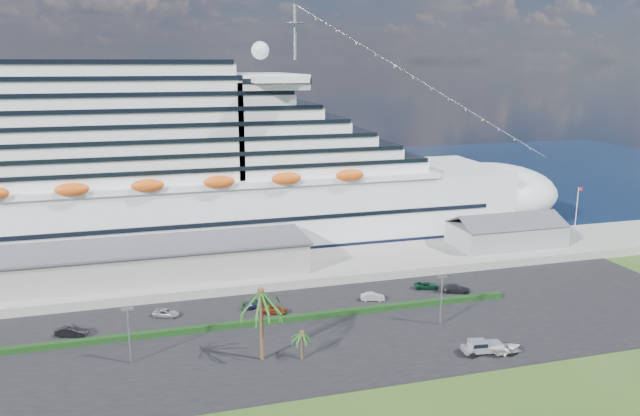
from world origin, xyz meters
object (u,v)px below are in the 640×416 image
object	(u,v)px
parked_car_3	(256,304)
boat_trailer	(507,348)
pickup_truck	(482,346)
cruise_ship	(158,177)

from	to	relation	value
parked_car_3	boat_trailer	xyz separation A→B (m)	(31.79, -27.76, 0.35)
parked_car_3	pickup_truck	bearing A→B (deg)	-154.43
parked_car_3	pickup_truck	distance (m)	38.87
cruise_ship	boat_trailer	distance (m)	83.80
parked_car_3	pickup_truck	xyz separation A→B (m)	(28.45, -26.48, 0.48)
parked_car_3	pickup_truck	world-z (taller)	pickup_truck
parked_car_3	boat_trailer	size ratio (longest dim) A/B	0.85
parked_car_3	boat_trailer	world-z (taller)	boat_trailer
cruise_ship	parked_car_3	xyz separation A→B (m)	(14.10, -40.61, -15.91)
cruise_ship	pickup_truck	bearing A→B (deg)	-57.62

